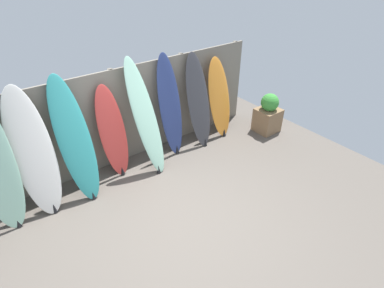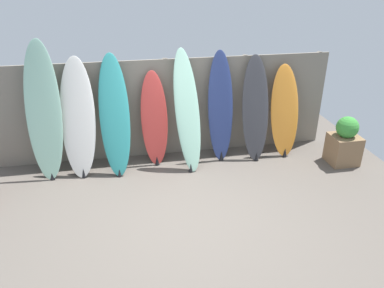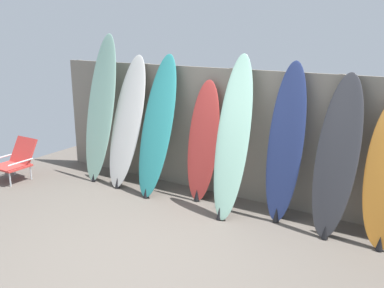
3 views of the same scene
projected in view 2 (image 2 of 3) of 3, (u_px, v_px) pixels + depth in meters
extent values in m
plane|color=#5B544C|center=(186.00, 215.00, 5.42)|extent=(7.68, 7.68, 0.00)
cube|color=gray|center=(167.00, 108.00, 6.79)|extent=(6.08, 0.04, 1.80)
cylinder|color=#6C655B|center=(85.00, 113.00, 6.58)|extent=(0.10, 0.10, 1.80)
cylinder|color=#6C655B|center=(166.00, 108.00, 6.82)|extent=(0.10, 0.10, 1.80)
cylinder|color=#6C655B|center=(242.00, 103.00, 7.06)|extent=(0.10, 0.10, 1.80)
cylinder|color=#6C655B|center=(313.00, 98.00, 7.30)|extent=(0.10, 0.10, 1.80)
ellipsoid|color=#9ED6BC|center=(44.00, 112.00, 6.00)|extent=(0.61, 0.60, 2.25)
cone|color=black|center=(52.00, 176.00, 6.26)|extent=(0.08, 0.08, 0.12)
ellipsoid|color=white|center=(78.00, 118.00, 6.17)|extent=(0.63, 0.71, 1.95)
cone|color=black|center=(84.00, 173.00, 6.31)|extent=(0.08, 0.08, 0.16)
ellipsoid|color=teal|center=(115.00, 116.00, 6.22)|extent=(0.50, 0.73, 1.98)
cone|color=black|center=(120.00, 173.00, 6.35)|extent=(0.08, 0.08, 0.13)
ellipsoid|color=#D13D38|center=(154.00, 119.00, 6.52)|extent=(0.46, 0.39, 1.65)
cone|color=black|center=(157.00, 160.00, 6.70)|extent=(0.08, 0.08, 0.16)
ellipsoid|color=#9ED6BC|center=(187.00, 111.00, 6.37)|extent=(0.52, 0.83, 2.02)
cone|color=black|center=(191.00, 167.00, 6.48)|extent=(0.08, 0.08, 0.15)
ellipsoid|color=navy|center=(220.00, 107.00, 6.63)|extent=(0.47, 0.46, 1.96)
cone|color=black|center=(221.00, 156.00, 6.85)|extent=(0.08, 0.08, 0.18)
ellipsoid|color=#38383D|center=(255.00, 108.00, 6.71)|extent=(0.53, 0.63, 1.86)
cone|color=black|center=(257.00, 156.00, 6.85)|extent=(0.08, 0.08, 0.15)
ellipsoid|color=orange|center=(285.00, 111.00, 6.85)|extent=(0.54, 0.50, 1.67)
cone|color=black|center=(285.00, 152.00, 6.99)|extent=(0.08, 0.08, 0.16)
cube|color=#846647|center=(343.00, 149.00, 6.72)|extent=(0.49, 0.47, 0.53)
sphere|color=#3A8F38|center=(347.00, 127.00, 6.53)|extent=(0.39, 0.39, 0.39)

